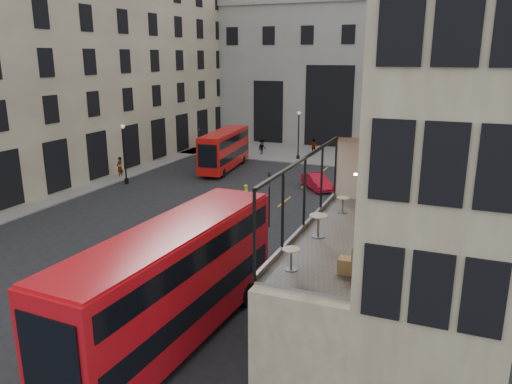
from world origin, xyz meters
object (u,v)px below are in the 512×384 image
at_px(traffic_light_far, 199,141).
at_px(cafe_table_near, 291,256).
at_px(car_b, 317,182).
at_px(pedestrian_e, 120,167).
at_px(pedestrian_d, 381,162).
at_px(traffic_light_near, 269,192).
at_px(pedestrian_a, 204,149).
at_px(cafe_chair_b, 367,231).
at_px(bicycle, 227,191).
at_px(cafe_chair_c, 374,229).
at_px(street_lamp_a, 125,158).
at_px(cafe_table_far, 343,202).
at_px(cafe_chair_d, 384,203).
at_px(bus_far, 225,148).
at_px(car_a, 210,204).
at_px(street_lamp_b, 298,138).
at_px(car_c, 210,156).
at_px(pedestrian_c, 314,147).
at_px(cafe_chair_a, 347,265).
at_px(cafe_table_mid, 318,222).
at_px(bus_near, 173,279).
at_px(cyclist, 246,195).

distance_m(traffic_light_far, cafe_table_near, 38.06).
relative_size(car_b, pedestrian_e, 2.04).
bearing_deg(pedestrian_d, traffic_light_near, 123.32).
xyz_separation_m(pedestrian_a, cafe_chair_b, (23.77, -31.50, 3.95)).
height_order(bicycle, cafe_chair_c, cafe_chair_c).
height_order(traffic_light_near, pedestrian_a, traffic_light_near).
relative_size(street_lamp_a, pedestrian_a, 2.95).
xyz_separation_m(cafe_table_far, cafe_chair_d, (1.57, 1.22, -0.20)).
relative_size(car_b, cafe_chair_b, 4.83).
bearing_deg(bus_far, car_a, -68.44).
xyz_separation_m(street_lamp_b, pedestrian_e, (-13.00, -14.24, -1.40)).
relative_size(cafe_table_far, cafe_chair_c, 0.83).
distance_m(car_c, pedestrian_c, 12.35).
height_order(cafe_chair_a, cafe_chair_c, cafe_chair_a).
distance_m(cafe_table_near, cafe_chair_a, 1.74).
bearing_deg(cafe_table_far, bicycle, 130.43).
distance_m(street_lamp_b, cafe_table_mid, 36.62).
distance_m(cafe_chair_a, cafe_chair_d, 7.29).
xyz_separation_m(street_lamp_a, cafe_table_near, (22.75, -21.80, 2.68)).
relative_size(car_c, pedestrian_c, 2.65).
bearing_deg(car_c, cafe_table_mid, 103.47).
xyz_separation_m(traffic_light_far, cafe_table_mid, (20.74, -28.58, 2.74)).
bearing_deg(bus_near, cyclist, 104.81).
bearing_deg(cafe_chair_a, traffic_light_far, 125.56).
xyz_separation_m(pedestrian_a, cafe_chair_d, (23.84, -27.66, 3.95)).
bearing_deg(pedestrian_a, cafe_table_near, -79.44).
xyz_separation_m(car_c, pedestrian_d, (17.61, 2.84, 0.18)).
relative_size(traffic_light_near, bus_far, 0.38).
distance_m(bus_far, car_c, 4.11).
bearing_deg(cafe_chair_b, bus_far, 125.28).
bearing_deg(cafe_table_far, car_a, 138.68).
height_order(car_a, pedestrian_a, pedestrian_a).
bearing_deg(cafe_chair_c, bus_near, -158.88).
distance_m(bus_near, cafe_chair_b, 7.67).
bearing_deg(cafe_chair_d, pedestrian_e, 149.10).
height_order(cafe_table_far, cafe_chair_a, cafe_chair_a).
xyz_separation_m(car_a, cyclist, (1.73, 2.68, 0.17)).
distance_m(bus_far, cafe_chair_c, 32.63).
height_order(car_a, car_b, car_b).
relative_size(street_lamp_a, pedestrian_e, 2.69).
xyz_separation_m(cyclist, pedestrian_c, (-0.85, 21.52, 0.08)).
bearing_deg(cafe_chair_a, bus_near, 172.39).
height_order(bus_far, cafe_table_mid, cafe_table_mid).
height_order(bicycle, cafe_chair_d, cafe_chair_d).
xyz_separation_m(street_lamp_b, bicycle, (-0.91, -16.26, -1.95)).
bearing_deg(pedestrian_c, pedestrian_a, 27.39).
bearing_deg(pedestrian_d, cafe_table_mid, 139.73).
relative_size(bus_near, pedestrian_c, 6.71).
relative_size(bicycle, cafe_chair_d, 1.98).
relative_size(street_lamp_b, pedestrian_e, 2.69).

